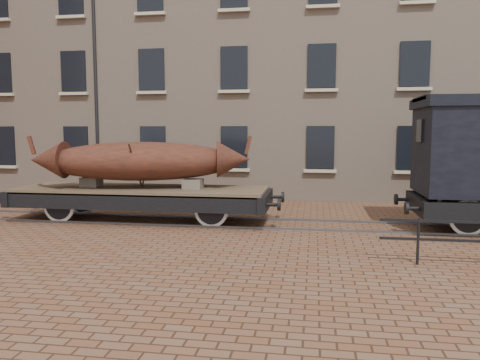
# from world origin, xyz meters

# --- Properties ---
(ground) EXTENTS (90.00, 90.00, 0.00)m
(ground) POSITION_xyz_m (0.00, 0.00, 0.00)
(ground) COLOR brown
(warehouse_cream) EXTENTS (40.00, 10.19, 14.00)m
(warehouse_cream) POSITION_xyz_m (3.00, 9.99, 7.00)
(warehouse_cream) COLOR tan
(warehouse_cream) RESTS_ON ground
(rail_track) EXTENTS (30.00, 1.52, 0.06)m
(rail_track) POSITION_xyz_m (0.00, 0.00, 0.03)
(rail_track) COLOR #59595E
(rail_track) RESTS_ON ground
(flatcar_wagon) EXTENTS (8.97, 2.43, 1.35)m
(flatcar_wagon) POSITION_xyz_m (-4.64, -0.00, 0.84)
(flatcar_wagon) COLOR brown
(flatcar_wagon) RESTS_ON ground
(iron_boat) EXTENTS (6.96, 3.15, 1.66)m
(iron_boat) POSITION_xyz_m (-4.62, -0.00, 1.91)
(iron_boat) COLOR #5E2818
(iron_boat) RESTS_ON flatcar_wagon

